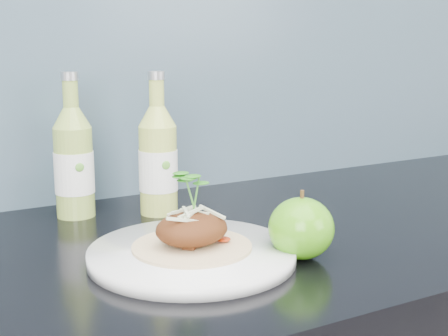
{
  "coord_description": "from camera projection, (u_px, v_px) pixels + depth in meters",
  "views": [
    {
      "loc": [
        -0.35,
        0.96,
        1.18
      ],
      "look_at": [
        0.06,
        1.69,
        1.0
      ],
      "focal_mm": 50.0,
      "sensor_mm": 36.0,
      "label": 1
    }
  ],
  "objects": [
    {
      "name": "dinner_plate",
      "position": [
        192.0,
        254.0,
        0.79
      ],
      "size": [
        0.31,
        0.31,
        0.02
      ],
      "color": "white",
      "rests_on": "kitchen_counter"
    },
    {
      "name": "pork_taco",
      "position": [
        192.0,
        226.0,
        0.78
      ],
      "size": [
        0.15,
        0.15,
        0.1
      ],
      "color": "tan",
      "rests_on": "dinner_plate"
    },
    {
      "name": "green_apple",
      "position": [
        301.0,
        228.0,
        0.79
      ],
      "size": [
        0.11,
        0.11,
        0.09
      ],
      "rotation": [
        0.0,
        0.0,
        0.38
      ],
      "color": "#3C8F0F",
      "rests_on": "kitchen_counter"
    },
    {
      "name": "cider_bottle_left",
      "position": [
        74.0,
        163.0,
        0.97
      ],
      "size": [
        0.07,
        0.07,
        0.23
      ],
      "rotation": [
        0.0,
        0.0,
        -0.07
      ],
      "color": "#90AD48",
      "rests_on": "kitchen_counter"
    },
    {
      "name": "cider_bottle_right",
      "position": [
        158.0,
        161.0,
        0.98
      ],
      "size": [
        0.06,
        0.06,
        0.23
      ],
      "rotation": [
        0.0,
        0.0,
        0.02
      ],
      "color": "#B0C351",
      "rests_on": "kitchen_counter"
    }
  ]
}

